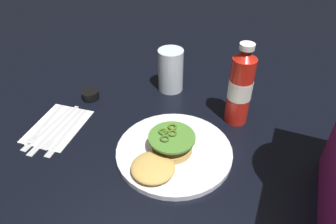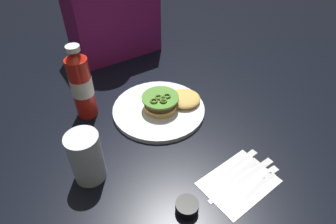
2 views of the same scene
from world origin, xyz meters
TOP-DOWN VIEW (x-y plane):
  - ground_plane at (0.00, 0.00)m, footprint 3.00×3.00m
  - dinner_plate at (0.03, 0.12)m, footprint 0.29×0.29m
  - burger_sandwich at (0.06, 0.11)m, footprint 0.19×0.12m
  - ketchup_bottle at (-0.17, 0.24)m, footprint 0.07×0.07m
  - water_glass at (-0.25, -0.00)m, footprint 0.08×0.08m
  - condiment_cup at (-0.10, -0.21)m, footprint 0.05×0.05m
  - napkin at (0.06, -0.22)m, footprint 0.19×0.15m
  - spoon_utensil at (0.09, -0.26)m, footprint 0.19×0.04m
  - butter_knife at (0.08, -0.24)m, footprint 0.20×0.02m
  - table_knife at (0.08, -0.22)m, footprint 0.22×0.03m
  - fork_utensil at (0.07, -0.20)m, footprint 0.19×0.03m
  - steak_knife at (0.08, -0.18)m, footprint 0.21×0.04m

SIDE VIEW (x-z plane):
  - ground_plane at x=0.00m, z-range 0.00..0.00m
  - napkin at x=0.06m, z-range 0.00..0.00m
  - spoon_utensil at x=0.09m, z-range 0.00..0.01m
  - butter_knife at x=0.08m, z-range 0.00..0.01m
  - table_knife at x=0.08m, z-range 0.00..0.01m
  - fork_utensil at x=0.07m, z-range 0.00..0.01m
  - steak_knife at x=0.08m, z-range 0.00..0.01m
  - dinner_plate at x=0.03m, z-range 0.00..0.01m
  - condiment_cup at x=-0.10m, z-range 0.00..0.03m
  - burger_sandwich at x=0.06m, z-range 0.01..0.06m
  - water_glass at x=-0.25m, z-range 0.00..0.14m
  - ketchup_bottle at x=-0.17m, z-range -0.01..0.23m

